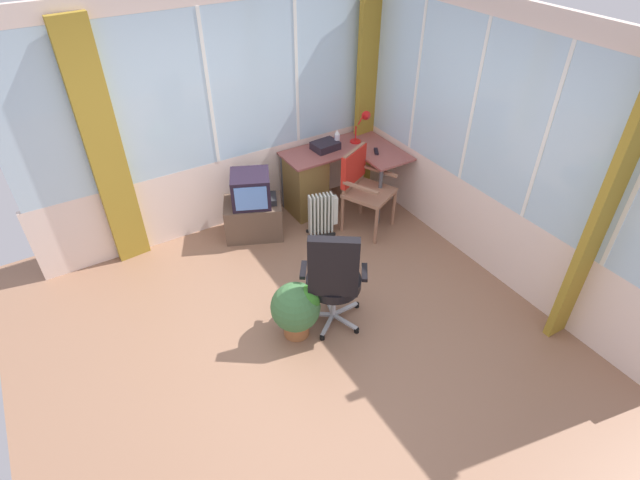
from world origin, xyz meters
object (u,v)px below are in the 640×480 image
Objects in this scene: tv_remote at (376,151)px; tv_on_stand at (253,208)px; desk_lamp at (364,122)px; paper_tray at (325,146)px; office_chair at (334,277)px; space_heater at (323,214)px; desk at (312,181)px; potted_plant at (297,308)px; spray_bottle at (337,139)px; wooden_armchair at (360,179)px.

tv_on_stand is at bearing -158.86° from tv_remote.
desk_lamp is 0.54m from paper_tray.
office_chair is 1.71m from tv_on_stand.
tv_remote is 0.98m from space_heater.
desk is 2.04m from potted_plant.
tv_remote reaches higher than potted_plant.
potted_plant is at bearing -131.38° from spray_bottle.
desk is 0.84m from tv_remote.
paper_tray is at bearing 171.87° from tv_remote.
tv_remote is at bearing 43.81° from office_chair.
paper_tray is 0.63m from wooden_armchair.
tv_remote is 2.09m from office_chair.
desk is at bearing 177.26° from desk_lamp.
space_heater is at bearing -134.30° from spray_bottle.
space_heater is 0.95× the size of potted_plant.
office_chair is at bearing -119.68° from paper_tray.
space_heater is at bearing -138.10° from tv_remote.
tv_on_stand is (-1.51, 0.24, -0.42)m from tv_remote.
desk reaches higher than space_heater.
wooden_armchair is at bearing -60.00° from desk.
office_chair is 1.96× the size of potted_plant.
spray_bottle is 0.95m from space_heater.
space_heater is (0.68, 1.28, -0.33)m from office_chair.
office_chair reaches higher than tv_remote.
wooden_armchair is at bearing -80.70° from paper_tray.
spray_bottle is 2.35m from potted_plant.
tv_on_stand is (-1.04, -0.13, -0.45)m from paper_tray.
desk_lamp is 0.76m from wooden_armchair.
office_chair is 0.43m from potted_plant.
space_heater is at bearing -151.32° from desk_lamp.
potted_plant is at bearing -112.98° from tv_remote.
tv_remote is 0.60m from paper_tray.
desk is 0.82m from tv_on_stand.
paper_tray is 0.84m from space_heater.
spray_bottle is at bearing 4.82° from desk.
desk_lamp reaches higher than spray_bottle.
paper_tray is 0.31× the size of wooden_armchair.
tv_on_stand is at bearing -174.20° from desk.
office_chair is (-1.04, -1.82, -0.20)m from paper_tray.
desk_lamp is at bearing 48.78° from office_chair.
tv_remote is at bearing -9.23° from tv_on_stand.
tv_remote is at bearing -93.29° from desk_lamp.
spray_bottle is 0.28× the size of tv_on_stand.
tv_on_stand reaches higher than desk.
paper_tray is (0.22, 0.05, 0.39)m from desk.
desk_lamp is at bearing 28.68° from space_heater.
space_heater is 1.56m from potted_plant.
tv_on_stand is (0.00, 1.69, -0.25)m from office_chair.
tv_remote is at bearing 11.53° from space_heater.
spray_bottle is at bearing 56.54° from office_chair.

